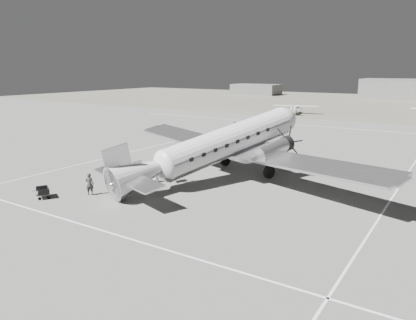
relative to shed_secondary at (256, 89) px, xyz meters
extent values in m
plane|color=slate|center=(55.00, -115.00, -2.00)|extent=(260.00, 260.00, 0.00)
cube|color=white|center=(55.00, -129.00, -1.99)|extent=(60.00, 0.15, 0.01)
cube|color=white|center=(67.00, -115.00, -1.99)|extent=(0.15, 80.00, 0.01)
cube|color=white|center=(37.00, -105.00, -1.99)|extent=(0.15, 60.00, 0.01)
cube|color=white|center=(55.00, -75.00, -1.99)|extent=(90.00, 0.15, 0.01)
cube|color=#625F52|center=(55.00, -20.00, -2.00)|extent=(260.00, 90.00, 0.01)
cube|color=#5B5B5B|center=(0.00, 0.00, 0.00)|extent=(18.00, 10.00, 4.00)
imported|color=#292929|center=(46.28, -124.31, -1.09)|extent=(0.79, 0.71, 1.81)
imported|color=silver|center=(47.60, -120.46, -1.03)|extent=(1.07, 1.17, 1.95)
imported|color=silver|center=(48.28, -118.48, -1.14)|extent=(0.56, 0.85, 1.73)
camera|label=1|loc=(71.30, -145.53, 8.00)|focal=35.00mm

